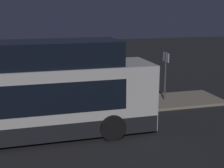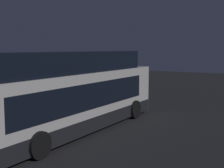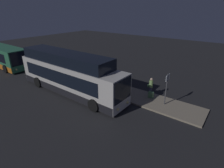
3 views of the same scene
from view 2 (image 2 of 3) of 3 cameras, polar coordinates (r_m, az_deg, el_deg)
name	(u,v)px [view 2 (image 2 of 3)]	position (r m, az deg, el deg)	size (l,w,h in m)	color
ground	(94,124)	(17.28, -3.23, -7.33)	(80.00, 80.00, 0.00)	#232326
platform	(52,117)	(19.07, -10.86, -5.89)	(20.00, 2.86, 0.14)	gray
bus_lead	(73,97)	(15.42, -7.15, -2.30)	(12.48, 2.79, 3.99)	silver
passenger_boarding	(70,100)	(18.65, -7.71, -2.88)	(0.59, 0.50, 1.75)	#4C476B
passenger_waiting	(86,90)	(23.27, -4.78, -1.07)	(0.60, 0.52, 1.70)	#4C476B
suitcase	(95,98)	(23.33, -3.21, -2.61)	(0.45, 0.27, 0.83)	#598C59
sign_post	(110,78)	(24.15, -0.45, 1.20)	(0.10, 0.72, 2.76)	#4C4C51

